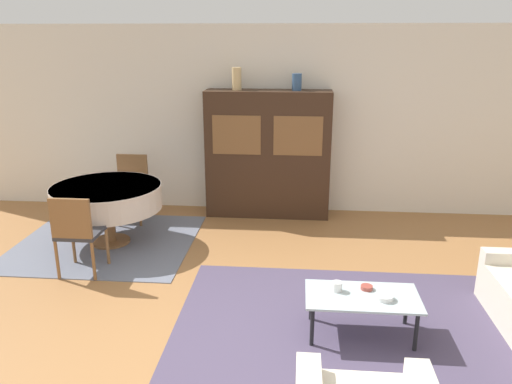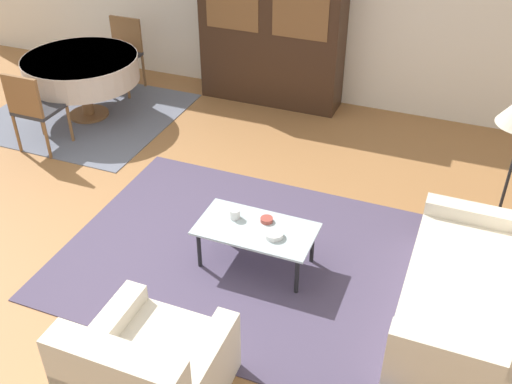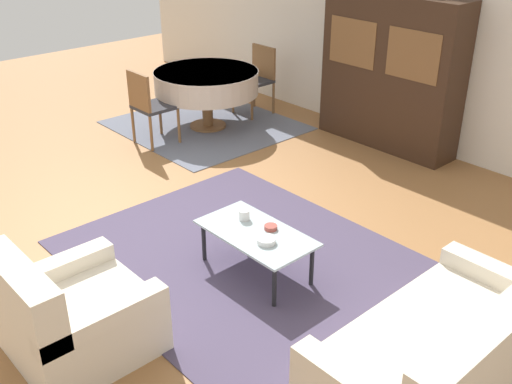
{
  "view_description": "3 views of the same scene",
  "coord_description": "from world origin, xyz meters",
  "px_view_note": "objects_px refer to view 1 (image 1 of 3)",
  "views": [
    {
      "loc": [
        0.64,
        -3.63,
        2.54
      ],
      "look_at": [
        0.2,
        1.4,
        0.95
      ],
      "focal_mm": 35.0,
      "sensor_mm": 36.0,
      "label": 1
    },
    {
      "loc": [
        2.66,
        -3.33,
        3.41
      ],
      "look_at": [
        1.22,
        0.27,
        0.75
      ],
      "focal_mm": 42.0,
      "sensor_mm": 36.0,
      "label": 2
    },
    {
      "loc": [
        4.29,
        -2.5,
        2.85
      ],
      "look_at": [
        1.22,
        0.27,
        0.75
      ],
      "focal_mm": 42.0,
      "sensor_mm": 36.0,
      "label": 3
    }
  ],
  "objects_px": {
    "vase_tall": "(237,79)",
    "dining_chair_far": "(131,183)",
    "coffee_table": "(362,300)",
    "cup": "(337,286)",
    "bowl": "(384,297)",
    "display_cabinet": "(268,154)",
    "vase_short": "(297,82)",
    "bowl_small": "(367,287)",
    "dining_table": "(107,197)",
    "dining_chair_near": "(77,230)"
  },
  "relations": [
    {
      "from": "dining_table",
      "to": "bowl_small",
      "type": "relative_size",
      "value": 12.77
    },
    {
      "from": "dining_chair_far",
      "to": "vase_tall",
      "type": "height_order",
      "value": "vase_tall"
    },
    {
      "from": "vase_tall",
      "to": "bowl",
      "type": "bearing_deg",
      "value": -62.38
    },
    {
      "from": "dining_chair_far",
      "to": "bowl",
      "type": "bearing_deg",
      "value": 138.65
    },
    {
      "from": "cup",
      "to": "bowl",
      "type": "height_order",
      "value": "cup"
    },
    {
      "from": "dining_table",
      "to": "dining_chair_near",
      "type": "relative_size",
      "value": 1.47
    },
    {
      "from": "coffee_table",
      "to": "display_cabinet",
      "type": "height_order",
      "value": "display_cabinet"
    },
    {
      "from": "display_cabinet",
      "to": "bowl_small",
      "type": "bearing_deg",
      "value": -70.15
    },
    {
      "from": "vase_tall",
      "to": "dining_chair_far",
      "type": "bearing_deg",
      "value": -165.51
    },
    {
      "from": "dining_chair_far",
      "to": "bowl_small",
      "type": "xyz_separation_m",
      "value": [
        2.99,
        -2.58,
        -0.13
      ]
    },
    {
      "from": "display_cabinet",
      "to": "bowl",
      "type": "relative_size",
      "value": 12.02
    },
    {
      "from": "bowl",
      "to": "vase_short",
      "type": "bearing_deg",
      "value": 104.47
    },
    {
      "from": "dining_chair_near",
      "to": "bowl_small",
      "type": "distance_m",
      "value": 3.1
    },
    {
      "from": "coffee_table",
      "to": "bowl_small",
      "type": "relative_size",
      "value": 9.29
    },
    {
      "from": "cup",
      "to": "bowl_small",
      "type": "bearing_deg",
      "value": 11.28
    },
    {
      "from": "coffee_table",
      "to": "dining_chair_far",
      "type": "height_order",
      "value": "dining_chair_far"
    },
    {
      "from": "display_cabinet",
      "to": "vase_tall",
      "type": "bearing_deg",
      "value": 179.88
    },
    {
      "from": "dining_table",
      "to": "coffee_table",
      "type": "bearing_deg",
      "value": -31.48
    },
    {
      "from": "coffee_table",
      "to": "bowl",
      "type": "xyz_separation_m",
      "value": [
        0.18,
        -0.05,
        0.06
      ]
    },
    {
      "from": "vase_short",
      "to": "bowl_small",
      "type": "bearing_deg",
      "value": -77.07
    },
    {
      "from": "coffee_table",
      "to": "display_cabinet",
      "type": "bearing_deg",
      "value": 108.33
    },
    {
      "from": "dining_chair_far",
      "to": "dining_table",
      "type": "bearing_deg",
      "value": 90.0
    },
    {
      "from": "bowl_small",
      "to": "vase_tall",
      "type": "xyz_separation_m",
      "value": [
        -1.51,
        2.96,
        1.56
      ]
    },
    {
      "from": "bowl",
      "to": "display_cabinet",
      "type": "bearing_deg",
      "value": 110.92
    },
    {
      "from": "dining_chair_far",
      "to": "vase_short",
      "type": "distance_m",
      "value": 2.73
    },
    {
      "from": "cup",
      "to": "bowl_small",
      "type": "xyz_separation_m",
      "value": [
        0.27,
        0.05,
        -0.03
      ]
    },
    {
      "from": "display_cabinet",
      "to": "dining_chair_far",
      "type": "distance_m",
      "value": 2.0
    },
    {
      "from": "cup",
      "to": "vase_tall",
      "type": "relative_size",
      "value": 0.29
    },
    {
      "from": "dining_table",
      "to": "vase_short",
      "type": "xyz_separation_m",
      "value": [
        2.31,
        1.28,
        1.31
      ]
    },
    {
      "from": "cup",
      "to": "vase_tall",
      "type": "xyz_separation_m",
      "value": [
        -1.25,
        3.02,
        1.53
      ]
    },
    {
      "from": "coffee_table",
      "to": "vase_short",
      "type": "height_order",
      "value": "vase_short"
    },
    {
      "from": "vase_short",
      "to": "vase_tall",
      "type": "bearing_deg",
      "value": 180.0
    },
    {
      "from": "cup",
      "to": "bowl_small",
      "type": "relative_size",
      "value": 0.86
    },
    {
      "from": "bowl_small",
      "to": "vase_short",
      "type": "distance_m",
      "value": 3.4
    },
    {
      "from": "dining_chair_far",
      "to": "bowl_small",
      "type": "distance_m",
      "value": 3.95
    },
    {
      "from": "dining_chair_near",
      "to": "dining_chair_far",
      "type": "distance_m",
      "value": 1.78
    },
    {
      "from": "dining_table",
      "to": "vase_short",
      "type": "height_order",
      "value": "vase_short"
    },
    {
      "from": "dining_table",
      "to": "vase_short",
      "type": "distance_m",
      "value": 2.95
    },
    {
      "from": "coffee_table",
      "to": "dining_chair_near",
      "type": "xyz_separation_m",
      "value": [
        -2.95,
        0.91,
        0.18
      ]
    },
    {
      "from": "dining_table",
      "to": "display_cabinet",
      "type": "bearing_deg",
      "value": 33.49
    },
    {
      "from": "vase_short",
      "to": "bowl",
      "type": "bearing_deg",
      "value": -75.53
    },
    {
      "from": "vase_tall",
      "to": "dining_chair_near",
      "type": "bearing_deg",
      "value": -124.41
    },
    {
      "from": "vase_tall",
      "to": "vase_short",
      "type": "distance_m",
      "value": 0.83
    },
    {
      "from": "vase_short",
      "to": "dining_table",
      "type": "bearing_deg",
      "value": -151.15
    },
    {
      "from": "display_cabinet",
      "to": "vase_short",
      "type": "distance_m",
      "value": 1.09
    },
    {
      "from": "display_cabinet",
      "to": "coffee_table",
      "type": "bearing_deg",
      "value": -71.67
    },
    {
      "from": "coffee_table",
      "to": "vase_tall",
      "type": "relative_size",
      "value": 3.19
    },
    {
      "from": "dining_chair_far",
      "to": "bowl_small",
      "type": "bearing_deg",
      "value": 139.27
    },
    {
      "from": "coffee_table",
      "to": "display_cabinet",
      "type": "distance_m",
      "value": 3.29
    },
    {
      "from": "coffee_table",
      "to": "vase_short",
      "type": "bearing_deg",
      "value": 101.59
    }
  ]
}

